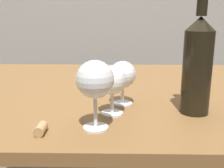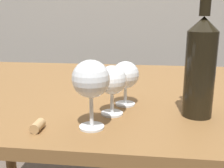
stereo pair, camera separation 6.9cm
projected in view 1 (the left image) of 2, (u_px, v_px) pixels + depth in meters
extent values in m
cube|color=brown|center=(88.00, 92.00, 0.96)|extent=(1.28, 0.92, 0.03)
cylinder|color=brown|center=(207.00, 142.00, 1.43)|extent=(0.06, 0.06, 0.75)
cylinder|color=white|center=(96.00, 128.00, 0.62)|extent=(0.06, 0.06, 0.00)
cylinder|color=white|center=(95.00, 109.00, 0.61)|extent=(0.01, 0.01, 0.08)
sphere|color=white|center=(95.00, 79.00, 0.59)|extent=(0.08, 0.08, 0.08)
ellipsoid|color=#380711|center=(95.00, 81.00, 0.59)|extent=(0.07, 0.07, 0.03)
cylinder|color=white|center=(112.00, 113.00, 0.71)|extent=(0.06, 0.06, 0.00)
cylinder|color=white|center=(112.00, 101.00, 0.70)|extent=(0.01, 0.01, 0.06)
sphere|color=white|center=(112.00, 80.00, 0.68)|extent=(0.07, 0.07, 0.07)
ellipsoid|color=gold|center=(112.00, 81.00, 0.69)|extent=(0.07, 0.07, 0.03)
cylinder|color=white|center=(122.00, 103.00, 0.78)|extent=(0.06, 0.06, 0.00)
cylinder|color=white|center=(122.00, 93.00, 0.78)|extent=(0.01, 0.01, 0.06)
sphere|color=white|center=(123.00, 74.00, 0.76)|extent=(0.08, 0.08, 0.08)
ellipsoid|color=maroon|center=(123.00, 76.00, 0.76)|extent=(0.07, 0.07, 0.03)
cylinder|color=black|center=(197.00, 73.00, 0.69)|extent=(0.07, 0.07, 0.21)
cone|color=black|center=(201.00, 23.00, 0.66)|extent=(0.07, 0.07, 0.04)
cylinder|color=tan|center=(41.00, 129.00, 0.59)|extent=(0.02, 0.04, 0.02)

